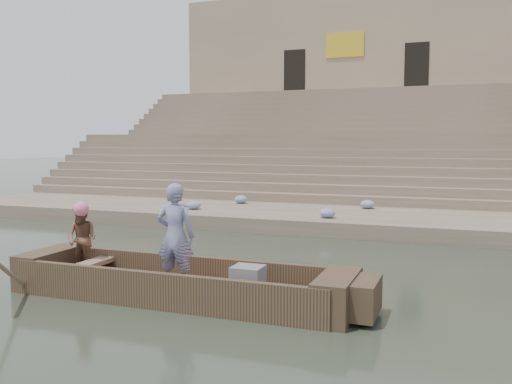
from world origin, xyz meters
The scene contains 12 objects.
ground centered at (0.00, 0.00, 0.00)m, with size 120.00×120.00×0.00m, color #262F23.
lower_landing centered at (0.00, 8.00, 0.20)m, with size 32.00×4.00×0.40m, color gray.
mid_landing centered at (0.00, 15.50, 1.40)m, with size 32.00×3.00×2.80m, color gray.
upper_landing centered at (0.00, 22.50, 2.60)m, with size 32.00×3.00×5.20m, color gray.
ghat_steps centered at (0.00, 17.19, 1.80)m, with size 32.00×11.00×5.20m.
building_wall centered at (0.00, 26.50, 5.60)m, with size 32.00×5.07×11.20m.
main_rowboat centered at (-3.68, -0.21, 0.11)m, with size 5.00×1.30×0.22m, color brown.
rowboat_trim centered at (-3.47, -0.21, 0.31)m, with size 6.04×2.63×1.83m.
standing_man centered at (-3.64, -0.37, 1.04)m, with size 0.60×0.39×1.64m, color navy.
rowing_man centered at (-5.68, -0.01, 0.80)m, with size 0.57×0.44×1.16m, color #20613F.
television centered at (-2.51, -0.21, 0.42)m, with size 0.46×0.42×0.40m.
cloth_bundles centered at (-3.10, 8.19, 0.53)m, with size 11.02×2.92×0.26m.
Camera 1 is at (0.46, -7.74, 2.50)m, focal length 38.37 mm.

